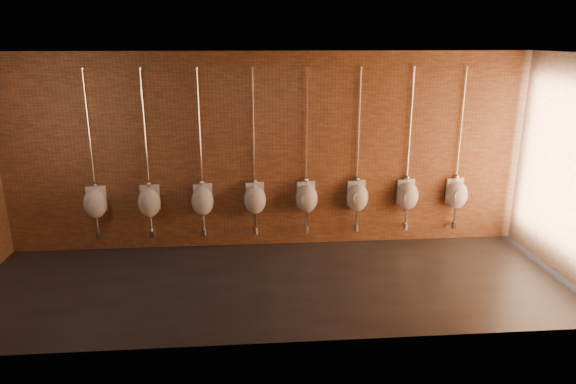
% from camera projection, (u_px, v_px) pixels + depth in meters
% --- Properties ---
extents(ground, '(8.50, 8.50, 0.00)m').
position_uv_depth(ground, '(275.00, 283.00, 7.38)').
color(ground, black).
rests_on(ground, ground).
extents(room_shell, '(8.54, 3.04, 3.22)m').
position_uv_depth(room_shell, '(274.00, 146.00, 6.80)').
color(room_shell, black).
rests_on(room_shell, ground).
extents(urinal_0, '(0.42, 0.38, 2.72)m').
position_uv_depth(urinal_0, '(95.00, 203.00, 8.23)').
color(urinal_0, silver).
rests_on(urinal_0, ground).
extents(urinal_1, '(0.42, 0.38, 2.72)m').
position_uv_depth(urinal_1, '(149.00, 201.00, 8.29)').
color(urinal_1, silver).
rests_on(urinal_1, ground).
extents(urinal_2, '(0.42, 0.38, 2.72)m').
position_uv_depth(urinal_2, '(202.00, 200.00, 8.36)').
color(urinal_2, silver).
rests_on(urinal_2, ground).
extents(urinal_3, '(0.42, 0.38, 2.72)m').
position_uv_depth(urinal_3, '(255.00, 199.00, 8.42)').
color(urinal_3, silver).
rests_on(urinal_3, ground).
extents(urinal_4, '(0.42, 0.38, 2.72)m').
position_uv_depth(urinal_4, '(307.00, 197.00, 8.49)').
color(urinal_4, silver).
rests_on(urinal_4, ground).
extents(urinal_5, '(0.42, 0.38, 2.72)m').
position_uv_depth(urinal_5, '(357.00, 196.00, 8.56)').
color(urinal_5, silver).
rests_on(urinal_5, ground).
extents(urinal_6, '(0.42, 0.38, 2.72)m').
position_uv_depth(urinal_6, '(407.00, 195.00, 8.62)').
color(urinal_6, silver).
rests_on(urinal_6, ground).
extents(urinal_7, '(0.42, 0.38, 2.72)m').
position_uv_depth(urinal_7, '(457.00, 194.00, 8.69)').
color(urinal_7, silver).
rests_on(urinal_7, ground).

